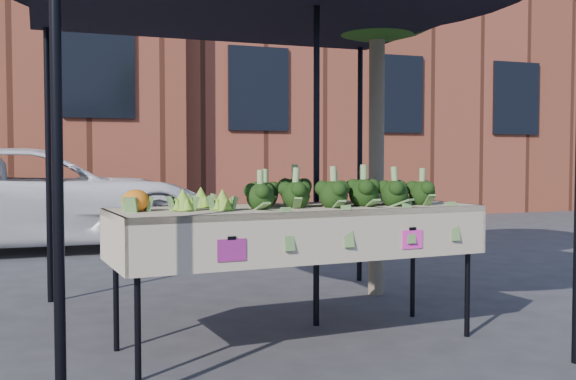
{
  "coord_description": "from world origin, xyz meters",
  "views": [
    {
      "loc": [
        -1.48,
        -3.98,
        1.21
      ],
      "look_at": [
        0.11,
        0.33,
        1.0
      ],
      "focal_mm": 42.34,
      "sensor_mm": 36.0,
      "label": 1
    }
  ],
  "objects_px": {
    "vehicle": "(37,67)",
    "street_tree": "(377,72)",
    "table": "(299,275)",
    "canopy": "(267,136)"
  },
  "relations": [
    {
      "from": "canopy",
      "to": "street_tree",
      "type": "bearing_deg",
      "value": 31.56
    },
    {
      "from": "table",
      "to": "vehicle",
      "type": "height_order",
      "value": "vehicle"
    },
    {
      "from": "canopy",
      "to": "vehicle",
      "type": "xyz_separation_m",
      "value": [
        -1.53,
        5.12,
        1.06
      ]
    },
    {
      "from": "table",
      "to": "canopy",
      "type": "distance_m",
      "value": 1.04
    },
    {
      "from": "vehicle",
      "to": "street_tree",
      "type": "height_order",
      "value": "vehicle"
    },
    {
      "from": "table",
      "to": "vehicle",
      "type": "bearing_deg",
      "value": 105.82
    },
    {
      "from": "street_tree",
      "to": "table",
      "type": "bearing_deg",
      "value": -134.0
    },
    {
      "from": "table",
      "to": "canopy",
      "type": "bearing_deg",
      "value": 96.73
    },
    {
      "from": "table",
      "to": "canopy",
      "type": "relative_size",
      "value": 0.78
    },
    {
      "from": "vehicle",
      "to": "street_tree",
      "type": "relative_size",
      "value": 1.23
    }
  ]
}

